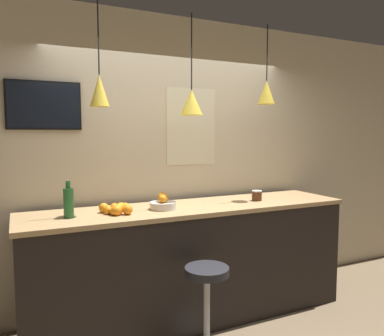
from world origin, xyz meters
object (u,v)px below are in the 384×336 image
at_px(bar_stool, 207,297).
at_px(juice_bottle, 69,202).
at_px(mounted_tv, 44,105).
at_px(fruit_bowl, 163,203).
at_px(spread_jar, 257,196).

bearing_deg(bar_stool, juice_bottle, 147.84).
bearing_deg(mounted_tv, fruit_bowl, -26.06).
bearing_deg(mounted_tv, juice_bottle, -74.19).
bearing_deg(spread_jar, fruit_bowl, -179.75).
height_order(bar_stool, fruit_bowl, fruit_bowl).
xyz_separation_m(bar_stool, juice_bottle, (-0.93, 0.58, 0.72)).
relative_size(spread_jar, mounted_tv, 0.16).
bearing_deg(juice_bottle, bar_stool, -32.16).
xyz_separation_m(bar_stool, spread_jar, (0.86, 0.58, 0.64)).
bearing_deg(spread_jar, mounted_tv, 166.94).
bearing_deg(bar_stool, mounted_tv, 135.71).
bearing_deg(bar_stool, spread_jar, 34.11).
relative_size(bar_stool, juice_bottle, 2.44).
bearing_deg(fruit_bowl, mounted_tv, 153.94).
bearing_deg(fruit_bowl, bar_stool, -76.79).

